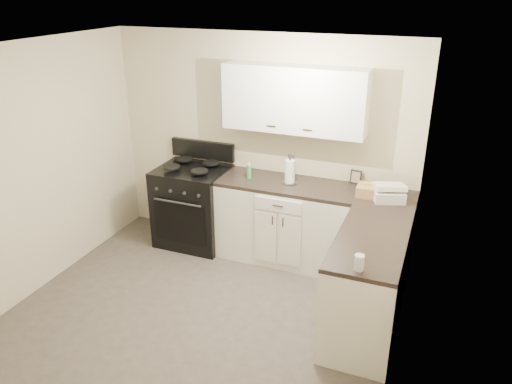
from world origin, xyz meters
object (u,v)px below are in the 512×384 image
at_px(paper_towel, 290,172).
at_px(countertop_grill, 388,195).
at_px(wicker_basket, 373,191).
at_px(knife_block, 291,172).
at_px(stove, 194,207).

distance_m(paper_towel, countertop_grill, 1.08).
distance_m(wicker_basket, countertop_grill, 0.16).
relative_size(paper_towel, countertop_grill, 0.88).
xyz_separation_m(knife_block, countertop_grill, (1.09, -0.14, -0.05)).
relative_size(stove, wicker_basket, 2.97).
height_order(knife_block, paper_towel, paper_towel).
xyz_separation_m(wicker_basket, countertop_grill, (0.15, -0.03, -0.00)).
distance_m(stove, wicker_basket, 2.18).
relative_size(stove, knife_block, 4.72).
xyz_separation_m(stove, paper_towel, (1.19, 0.04, 0.61)).
bearing_deg(paper_towel, countertop_grill, -3.33).
relative_size(knife_block, countertop_grill, 0.70).
bearing_deg(knife_block, countertop_grill, -27.73).
bearing_deg(paper_towel, stove, -178.20).
xyz_separation_m(stove, countertop_grill, (2.27, -0.02, 0.54)).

